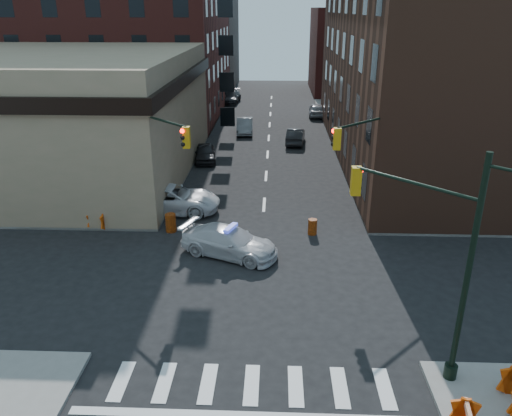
# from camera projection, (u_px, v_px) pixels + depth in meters

# --- Properties ---
(ground) EXTENTS (140.00, 140.00, 0.00)m
(ground) POSITION_uv_depth(u_px,v_px,m) (259.00, 283.00, 23.32)
(ground) COLOR black
(ground) RESTS_ON ground
(sidewalk_nw) EXTENTS (34.00, 54.50, 0.15)m
(sidewalk_nw) POSITION_uv_depth(u_px,v_px,m) (59.00, 125.00, 54.51)
(sidewalk_nw) COLOR gray
(sidewalk_nw) RESTS_ON ground
(sidewalk_ne) EXTENTS (34.00, 54.50, 0.15)m
(sidewalk_ne) POSITION_uv_depth(u_px,v_px,m) (486.00, 129.00, 52.79)
(sidewalk_ne) COLOR gray
(sidewalk_ne) RESTS_ON ground
(bank_building) EXTENTS (22.00, 22.00, 9.00)m
(bank_building) POSITION_uv_depth(u_px,v_px,m) (41.00, 114.00, 37.57)
(bank_building) COLOR #997F64
(bank_building) RESTS_ON ground
(apartment_block) EXTENTS (25.00, 25.00, 24.00)m
(apartment_block) POSITION_uv_depth(u_px,v_px,m) (109.00, 7.00, 56.61)
(apartment_block) COLOR #58201B
(apartment_block) RESTS_ON ground
(commercial_row_ne) EXTENTS (14.00, 34.00, 14.00)m
(commercial_row_ne) POSITION_uv_depth(u_px,v_px,m) (426.00, 73.00, 41.08)
(commercial_row_ne) COLOR #512E20
(commercial_row_ne) RESTS_ON ground
(filler_nw) EXTENTS (20.00, 18.00, 16.00)m
(filler_nw) POSITION_uv_depth(u_px,v_px,m) (171.00, 35.00, 78.41)
(filler_nw) COLOR brown
(filler_nw) RESTS_ON ground
(filler_ne) EXTENTS (16.00, 16.00, 12.00)m
(filler_ne) POSITION_uv_depth(u_px,v_px,m) (366.00, 51.00, 74.32)
(filler_ne) COLOR #58201B
(filler_ne) RESTS_ON ground
(signal_pole_se) EXTENTS (5.40, 5.27, 8.00)m
(signal_pole_se) POSITION_uv_depth(u_px,v_px,m) (438.00, 250.00, 16.25)
(signal_pole_se) COLOR black
(signal_pole_se) RESTS_ON sidewalk_se
(signal_pole_nw) EXTENTS (3.58, 3.67, 8.00)m
(signal_pole_nw) POSITION_uv_depth(u_px,v_px,m) (154.00, 160.00, 26.86)
(signal_pole_nw) COLOR black
(signal_pole_nw) RESTS_ON sidewalk_nw
(signal_pole_ne) EXTENTS (3.67, 3.58, 8.00)m
(signal_pole_ne) POSITION_uv_depth(u_px,v_px,m) (372.00, 162.00, 26.44)
(signal_pole_ne) COLOR black
(signal_pole_ne) RESTS_ON sidewalk_ne
(tree_ne_near) EXTENTS (3.00, 3.00, 4.85)m
(tree_ne_near) POSITION_uv_depth(u_px,v_px,m) (350.00, 107.00, 45.84)
(tree_ne_near) COLOR black
(tree_ne_near) RESTS_ON sidewalk_ne
(tree_ne_far) EXTENTS (3.00, 3.00, 4.85)m
(tree_ne_far) POSITION_uv_depth(u_px,v_px,m) (340.00, 93.00, 53.25)
(tree_ne_far) COLOR black
(tree_ne_far) RESTS_ON sidewalk_ne
(police_car) EXTENTS (5.58, 3.90, 1.50)m
(police_car) POSITION_uv_depth(u_px,v_px,m) (229.00, 242.00, 25.69)
(police_car) COLOR silver
(police_car) RESTS_ON ground
(pickup) EXTENTS (6.14, 2.91, 1.69)m
(pickup) POSITION_uv_depth(u_px,v_px,m) (171.00, 199.00, 31.19)
(pickup) COLOR silver
(pickup) RESTS_ON ground
(parked_car_wnear) EXTENTS (2.23, 4.37, 1.42)m
(parked_car_wnear) POSITION_uv_depth(u_px,v_px,m) (205.00, 153.00, 41.61)
(parked_car_wnear) COLOR black
(parked_car_wnear) RESTS_ON ground
(parked_car_wfar) EXTENTS (1.86, 4.66, 1.51)m
(parked_car_wfar) POSITION_uv_depth(u_px,v_px,m) (245.00, 126.00, 50.92)
(parked_car_wfar) COLOR gray
(parked_car_wfar) RESTS_ON ground
(parked_car_wdeep) EXTENTS (2.76, 5.84, 1.64)m
(parked_car_wdeep) POSITION_uv_depth(u_px,v_px,m) (230.00, 97.00, 67.06)
(parked_car_wdeep) COLOR black
(parked_car_wdeep) RESTS_ON ground
(parked_car_enear) EXTENTS (1.98, 4.52, 1.44)m
(parked_car_enear) POSITION_uv_depth(u_px,v_px,m) (295.00, 136.00, 46.99)
(parked_car_enear) COLOR black
(parked_car_enear) RESTS_ON ground
(parked_car_efar) EXTENTS (2.08, 4.64, 1.55)m
(parked_car_efar) POSITION_uv_depth(u_px,v_px,m) (317.00, 110.00, 58.81)
(parked_car_efar) COLOR #92939A
(parked_car_efar) RESTS_ON ground
(pedestrian_a) EXTENTS (0.73, 0.66, 1.67)m
(pedestrian_a) POSITION_uv_depth(u_px,v_px,m) (85.00, 205.00, 29.89)
(pedestrian_a) COLOR black
(pedestrian_a) RESTS_ON sidewalk_nw
(pedestrian_b) EXTENTS (0.96, 0.91, 1.58)m
(pedestrian_b) POSITION_uv_depth(u_px,v_px,m) (61.00, 212.00, 28.97)
(pedestrian_b) COLOR black
(pedestrian_b) RESTS_ON sidewalk_nw
(pedestrian_c) EXTENTS (1.12, 1.22, 2.01)m
(pedestrian_c) POSITION_uv_depth(u_px,v_px,m) (92.00, 188.00, 32.21)
(pedestrian_c) COLOR #1F242F
(pedestrian_c) RESTS_ON sidewalk_nw
(barrel_road) EXTENTS (0.51, 0.51, 0.90)m
(barrel_road) POSITION_uv_depth(u_px,v_px,m) (312.00, 227.00, 28.19)
(barrel_road) COLOR #EF5C0B
(barrel_road) RESTS_ON ground
(barrel_bank) EXTENTS (0.70, 0.70, 1.07)m
(barrel_bank) POSITION_uv_depth(u_px,v_px,m) (171.00, 223.00, 28.50)
(barrel_bank) COLOR #D9520A
(barrel_bank) RESTS_ON ground
(barricade_nw_a) EXTENTS (1.28, 0.85, 0.88)m
(barricade_nw_a) POSITION_uv_depth(u_px,v_px,m) (98.00, 220.00, 28.74)
(barricade_nw_a) COLOR #CA3C09
(barricade_nw_a) RESTS_ON sidewalk_nw
(barricade_nw_b) EXTENTS (1.37, 0.77, 0.98)m
(barricade_nw_b) POSITION_uv_depth(u_px,v_px,m) (81.00, 204.00, 30.92)
(barricade_nw_b) COLOR #D5670A
(barricade_nw_b) RESTS_ON sidewalk_nw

